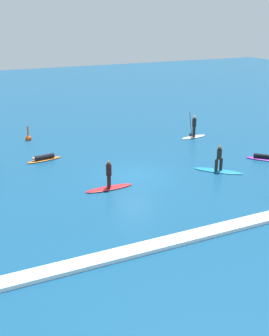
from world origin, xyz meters
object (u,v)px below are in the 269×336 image
Objects in this scene: surfer_on_blue_board at (219,165)px; surfer_on_purple_board at (266,158)px; surfer_on_orange_board at (44,158)px; marker_buoy at (28,138)px; surfer_on_white_board at (194,131)px; surfer_on_red_board at (109,183)px.

surfer_on_purple_board is (4.48, 0.46, -0.28)m from surfer_on_blue_board.
surfer_on_orange_board reaches higher than surfer_on_purple_board.
marker_buoy is (0.30, 5.83, 0.02)m from surfer_on_orange_board.
surfer_on_white_board reaches higher than surfer_on_orange_board.
surfer_on_white_board reaches higher than surfer_on_blue_board.
surfer_on_red_board is 2.27× the size of marker_buoy.
surfer_on_red_board is 1.12× the size of surfer_on_orange_board.
surfer_on_blue_board is 1.09× the size of surfer_on_orange_board.
surfer_on_white_board is 13.23m from surfer_on_red_board.
surfer_on_purple_board is (1.24, -7.38, -0.42)m from surfer_on_white_board.
surfer_on_blue_board reaches higher than surfer_on_red_board.
surfer_on_orange_board is 2.02× the size of marker_buoy.
marker_buoy is (-9.42, 13.14, -0.24)m from surfer_on_blue_board.
surfer_on_blue_board is 7.68m from surfer_on_red_board.
surfer_on_blue_board is 4.51m from surfer_on_purple_board.
surfer_on_orange_board is 5.83m from marker_buoy.
surfer_on_blue_board is at bearing 61.27° from surfer_on_white_board.
surfer_on_blue_board is 2.21× the size of marker_buoy.
surfer_on_blue_board is 0.97× the size of surfer_on_red_board.
surfer_on_orange_board is at bearing 10.56° from surfer_on_blue_board.
surfer_on_white_board is at bearing 147.49° from surfer_on_purple_board.
surfer_on_white_board is at bearing 172.97° from surfer_on_orange_board.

